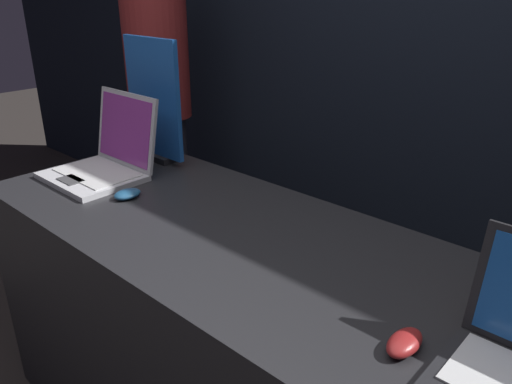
% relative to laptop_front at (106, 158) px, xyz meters
% --- Properties ---
extents(wall_back, '(8.00, 0.05, 2.80)m').
position_rel_laptop_front_xyz_m(wall_back, '(0.76, 1.25, 0.45)').
color(wall_back, black).
rests_on(wall_back, ground_plane).
extents(display_counter, '(2.00, 0.72, 0.88)m').
position_rel_laptop_front_xyz_m(display_counter, '(0.76, -0.01, -0.51)').
color(display_counter, black).
rests_on(display_counter, ground_plane).
extents(laptop_front, '(0.34, 0.34, 0.29)m').
position_rel_laptop_front_xyz_m(laptop_front, '(0.00, 0.00, 0.00)').
color(laptop_front, '#B7B7BC').
rests_on(laptop_front, display_counter).
extents(mouse_front, '(0.07, 0.09, 0.03)m').
position_rel_laptop_front_xyz_m(mouse_front, '(0.24, -0.07, -0.05)').
color(mouse_front, navy).
rests_on(mouse_front, display_counter).
extents(promo_stand_front, '(0.30, 0.07, 0.48)m').
position_rel_laptop_front_xyz_m(promo_stand_front, '(0.00, 0.24, 0.16)').
color(promo_stand_front, black).
rests_on(promo_stand_front, display_counter).
extents(mouse_back, '(0.06, 0.10, 0.03)m').
position_rel_laptop_front_xyz_m(mouse_back, '(1.28, -0.14, -0.05)').
color(mouse_back, maroon).
rests_on(mouse_back, display_counter).
extents(person_bystander, '(0.34, 0.34, 1.79)m').
position_rel_laptop_front_xyz_m(person_bystander, '(-0.63, 0.74, -0.02)').
color(person_bystander, '#282833').
rests_on(person_bystander, ground_plane).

